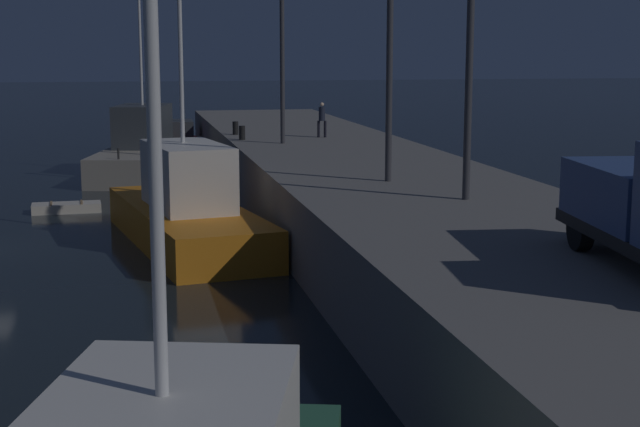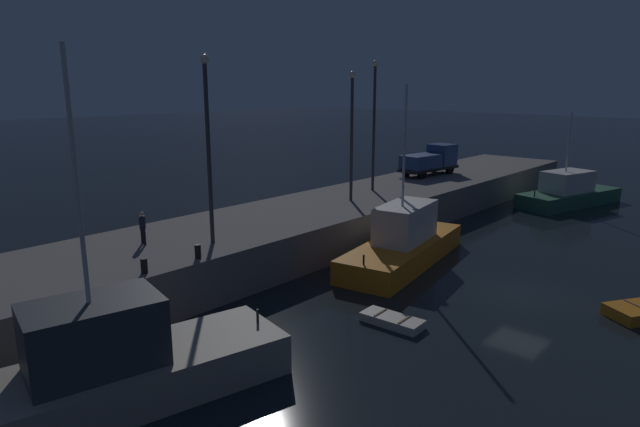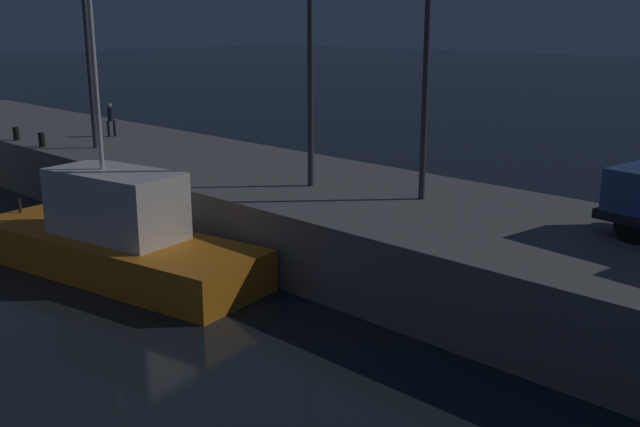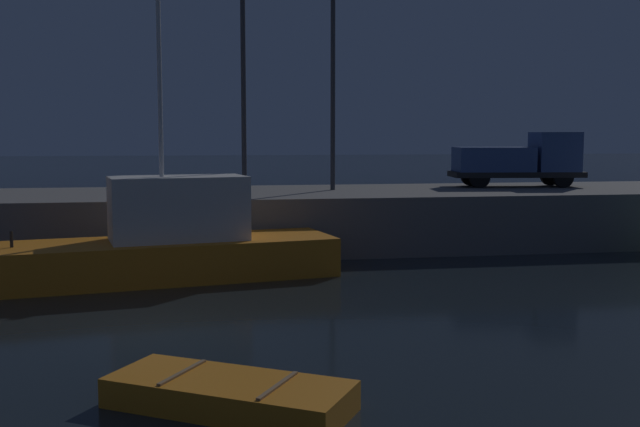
% 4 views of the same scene
% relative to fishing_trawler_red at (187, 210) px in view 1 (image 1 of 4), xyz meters
% --- Properties ---
extents(pier_quay, '(63.92, 7.87, 2.31)m').
position_rel_fishing_trawler_red_xyz_m(pier_quay, '(-0.31, 6.56, -0.00)').
color(pier_quay, slate).
rests_on(pier_quay, ground).
extents(fishing_trawler_red, '(10.93, 5.06, 9.83)m').
position_rel_fishing_trawler_red_xyz_m(fishing_trawler_red, '(0.00, 0.00, 0.00)').
color(fishing_trawler_red, orange).
rests_on(fishing_trawler_red, ground).
extents(fishing_boat_white, '(10.32, 5.33, 10.90)m').
position_rel_fishing_trawler_red_xyz_m(fishing_boat_white, '(-17.63, -1.19, 0.09)').
color(fishing_boat_white, gray).
rests_on(fishing_boat_white, ground).
extents(fishing_boat_orange, '(7.06, 2.27, 7.64)m').
position_rel_fishing_trawler_red_xyz_m(fishing_boat_orange, '(-27.33, 1.43, -0.47)').
color(fishing_boat_orange, red).
rests_on(fishing_boat_orange, ground).
extents(dinghy_orange_near, '(1.22, 2.69, 0.40)m').
position_rel_fishing_trawler_red_xyz_m(dinghy_orange_near, '(-7.25, -4.26, -0.98)').
color(dinghy_orange_near, beige).
rests_on(dinghy_orange_near, ground).
extents(lamp_post_west, '(0.44, 0.44, 8.82)m').
position_rel_fishing_trawler_red_xyz_m(lamp_post_west, '(-9.53, 4.74, 6.25)').
color(lamp_post_west, '#38383D').
rests_on(lamp_post_west, pier_quay).
extents(lamp_post_east, '(0.44, 0.44, 8.30)m').
position_rel_fishing_trawler_red_xyz_m(lamp_post_east, '(2.72, 6.00, 5.98)').
color(lamp_post_east, '#38383D').
rests_on(lamp_post_east, pier_quay).
extents(lamp_post_central, '(0.44, 0.44, 9.11)m').
position_rel_fishing_trawler_red_xyz_m(lamp_post_central, '(6.59, 7.09, 6.40)').
color(lamp_post_central, '#38383D').
rests_on(lamp_post_central, pier_quay).
extents(dockworker, '(0.34, 0.42, 1.60)m').
position_rel_fishing_trawler_red_xyz_m(dockworker, '(-11.93, 6.96, 2.06)').
color(dockworker, black).
rests_on(dockworker, pier_quay).
extents(bollard_west, '(0.28, 0.28, 0.63)m').
position_rel_fishing_trawler_red_xyz_m(bollard_west, '(-11.49, 3.22, 1.47)').
color(bollard_west, black).
rests_on(bollard_west, pier_quay).
extents(bollard_central, '(0.28, 0.28, 0.62)m').
position_rel_fishing_trawler_red_xyz_m(bollard_central, '(-14.12, 3.22, 1.46)').
color(bollard_central, black).
rests_on(bollard_central, pier_quay).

